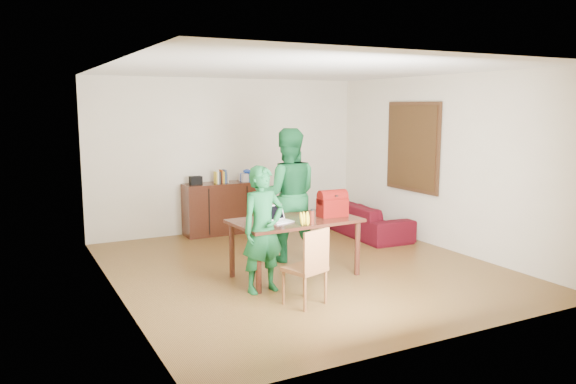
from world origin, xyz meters
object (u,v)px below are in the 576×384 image
sofa (365,218)px  laptop (281,219)px  red_bag (332,206)px  chair (306,282)px  person_far (287,195)px  bottle (312,216)px  table (295,226)px  person_near (263,229)px

sofa → laptop: bearing=126.9°
red_bag → sofa: size_ratio=0.20×
chair → sofa: size_ratio=0.46×
person_far → red_bag: (0.26, -0.81, -0.05)m
bottle → sofa: bearing=41.6°
person_far → bottle: size_ratio=10.08×
chair → table: bearing=49.9°
table → chair: size_ratio=1.89×
red_bag → person_near: bearing=-161.9°
red_bag → sofa: bearing=46.9°
red_bag → bottle: bearing=-145.1°
person_near → person_far: (0.91, 1.13, 0.19)m
person_near → table: bearing=24.4°
chair → bottle: bearing=37.0°
red_bag → sofa: 2.43m
bottle → red_bag: bearing=32.0°
table → sofa: (2.22, 1.58, -0.39)m
sofa → person_near: bearing=127.2°
person_near → red_bag: 1.22m
person_far → bottle: person_far is taller
laptop → bottle: laptop is taller
sofa → table: bearing=128.3°
chair → laptop: size_ratio=2.68×
table → person_far: person_far is taller
table → person_near: (-0.63, -0.37, 0.10)m
chair → red_bag: bearing=27.1°
table → person_near: size_ratio=1.10×
bottle → sofa: bottle is taller
person_far → sofa: bearing=-135.8°
person_far → laptop: (-0.53, -0.86, -0.15)m
person_far → bottle: 1.15m
person_near → laptop: bearing=30.0°
sofa → bottle: bearing=134.5°
sofa → chair: bearing=137.4°
laptop → bottle: bearing=-54.3°
person_far → laptop: person_far is taller
laptop → bottle: size_ratio=1.74×
chair → laptop: 1.07m
person_near → sofa: size_ratio=0.79×
laptop → sofa: (2.48, 1.67, -0.52)m
person_near → chair: bearing=-76.0°
laptop → person_far: bearing=45.1°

